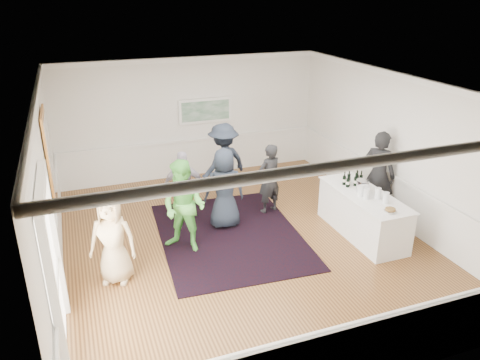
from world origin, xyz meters
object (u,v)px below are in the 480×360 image
object	(u,v)px
guest_dark_a	(224,164)
guest_lilac	(184,187)
guest_dark_b	(269,179)
guest_navy	(224,188)
guest_green	(184,207)
guest_tan	(113,239)
nut_bowl	(390,211)
serving_table	(363,214)
ice_bucket	(362,186)
bartender	(378,175)

from	to	relation	value
guest_dark_a	guest_lilac	bearing A→B (deg)	7.73
guest_dark_a	guest_dark_b	distance (m)	1.20
guest_dark_b	guest_navy	size ratio (longest dim) A/B	0.93
guest_lilac	guest_green	bearing A→B (deg)	88.96
guest_tan	nut_bowl	world-z (taller)	guest_tan
guest_tan	guest_dark_a	size ratio (longest dim) A/B	0.85
guest_tan	guest_lilac	bearing A→B (deg)	68.80
serving_table	guest_lilac	size ratio (longest dim) A/B	1.43
guest_navy	guest_lilac	bearing A→B (deg)	-28.58
guest_navy	ice_bucket	distance (m)	2.85
serving_table	bartender	world-z (taller)	bartender
ice_bucket	guest_lilac	bearing A→B (deg)	151.64
ice_bucket	guest_green	bearing A→B (deg)	171.15
bartender	guest_dark_b	size ratio (longest dim) A/B	1.23
guest_tan	guest_lilac	xyz separation A→B (m)	(1.71, 1.85, -0.02)
guest_green	ice_bucket	distance (m)	3.65
bartender	guest_tan	xyz separation A→B (m)	(-5.77, -0.55, -0.18)
guest_tan	guest_dark_b	size ratio (longest dim) A/B	1.01
bartender	guest_lilac	distance (m)	4.26
guest_dark_b	guest_dark_a	bearing A→B (deg)	-64.57
bartender	guest_lilac	size ratio (longest dim) A/B	1.25
guest_green	ice_bucket	xyz separation A→B (m)	(3.61, -0.56, 0.12)
bartender	guest_dark_b	world-z (taller)	bartender
guest_tan	ice_bucket	size ratio (longest dim) A/B	6.33
guest_tan	guest_green	distance (m)	1.55
serving_table	guest_lilac	world-z (taller)	guest_lilac
serving_table	guest_lilac	distance (m)	3.83
guest_navy	nut_bowl	distance (m)	3.37
serving_table	ice_bucket	distance (m)	0.59
serving_table	nut_bowl	bearing A→B (deg)	-93.31
ice_bucket	nut_bowl	size ratio (longest dim) A/B	1.14
guest_dark_a	nut_bowl	bearing A→B (deg)	99.60
serving_table	guest_tan	bearing A→B (deg)	179.28
nut_bowl	guest_dark_b	bearing A→B (deg)	118.00
guest_green	guest_lilac	xyz separation A→B (m)	(0.30, 1.22, -0.12)
serving_table	guest_dark_a	xyz separation A→B (m)	(-2.18, 2.55, 0.50)
guest_dark_b	guest_navy	bearing A→B (deg)	-1.00
bartender	nut_bowl	world-z (taller)	bartender
guest_dark_b	ice_bucket	distance (m)	2.09
guest_green	guest_navy	bearing A→B (deg)	73.75
guest_lilac	guest_dark_a	distance (m)	1.30
ice_bucket	guest_tan	bearing A→B (deg)	-179.32
guest_lilac	guest_tan	bearing A→B (deg)	59.82
guest_tan	bartender	bearing A→B (deg)	27.11
bartender	ice_bucket	world-z (taller)	bartender
guest_tan	ice_bucket	distance (m)	5.02
guest_lilac	guest_navy	world-z (taller)	guest_navy
guest_green	guest_navy	world-z (taller)	guest_green
guest_green	ice_bucket	bearing A→B (deg)	32.18
guest_lilac	guest_navy	xyz separation A→B (m)	(0.74, -0.56, 0.07)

